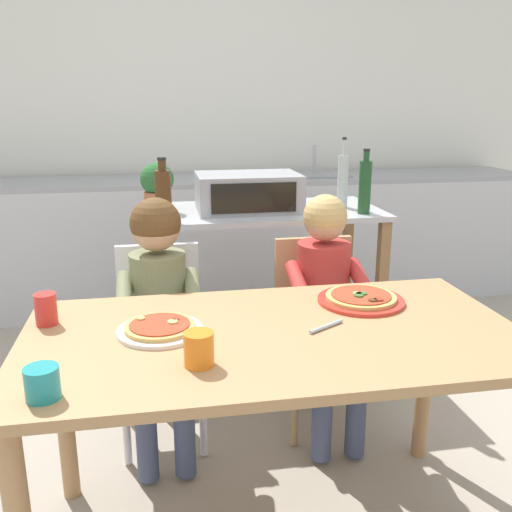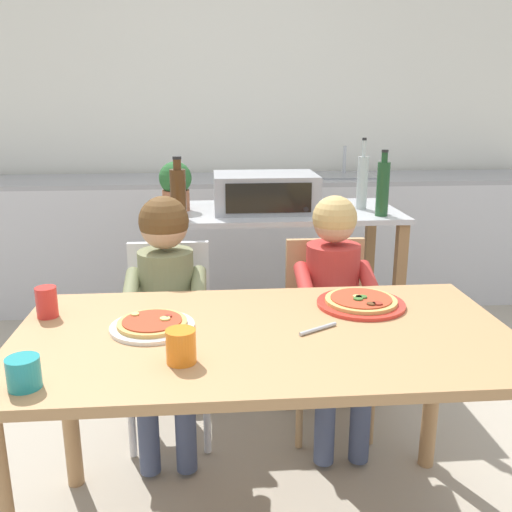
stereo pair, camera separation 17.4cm
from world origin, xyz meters
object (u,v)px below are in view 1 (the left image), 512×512
(pizza_plate_white, at_px, (160,329))
(serving_spoon, at_px, (326,326))
(child_in_olive_shirt, at_px, (159,296))
(drinking_cup_orange, at_px, (199,349))
(dining_table, at_px, (274,361))
(pizza_plate_red_rimmed, at_px, (361,299))
(child_in_red_shirt, at_px, (327,291))
(potted_herb_plant, at_px, (157,186))
(dining_chair_right, at_px, (317,318))
(toaster_oven, at_px, (248,192))
(drinking_cup_red, at_px, (46,309))
(bottle_dark_olive_oil, at_px, (365,186))
(bottle_clear_vinegar, at_px, (343,180))
(dining_chair_left, at_px, (161,329))
(drinking_cup_teal, at_px, (42,383))
(kitchen_island_cart, at_px, (260,264))
(bottle_brown_beer, at_px, (163,194))

(pizza_plate_white, xyz_separation_m, serving_spoon, (0.49, -0.06, -0.01))
(child_in_olive_shirt, height_order, drinking_cup_orange, child_in_olive_shirt)
(dining_table, bearing_deg, pizza_plate_red_rimmed, 29.02)
(pizza_plate_red_rimmed, bearing_deg, child_in_red_shirt, 90.01)
(potted_herb_plant, height_order, dining_chair_right, potted_herb_plant)
(toaster_oven, xyz_separation_m, potted_herb_plant, (-0.44, 0.04, 0.04))
(potted_herb_plant, bearing_deg, pizza_plate_white, -90.77)
(dining_chair_right, xyz_separation_m, serving_spoon, (-0.18, -0.69, 0.26))
(toaster_oven, distance_m, drinking_cup_red, 1.28)
(pizza_plate_red_rimmed, bearing_deg, potted_herb_plant, 122.91)
(bottle_dark_olive_oil, xyz_separation_m, dining_chair_right, (-0.31, -0.31, -0.53))
(bottle_clear_vinegar, height_order, bottle_dark_olive_oil, bottle_clear_vinegar)
(potted_herb_plant, distance_m, dining_table, 1.30)
(child_in_olive_shirt, bearing_deg, potted_herb_plant, 88.60)
(bottle_clear_vinegar, distance_m, dining_chair_right, 0.77)
(dining_chair_left, relative_size, pizza_plate_red_rimmed, 2.76)
(dining_table, relative_size, drinking_cup_orange, 16.32)
(child_in_olive_shirt, distance_m, pizza_plate_red_rimmed, 0.78)
(child_in_red_shirt, height_order, drinking_cup_teal, child_in_red_shirt)
(bottle_clear_vinegar, distance_m, drinking_cup_teal, 1.91)
(drinking_cup_red, bearing_deg, bottle_dark_olive_oil, 31.80)
(kitchen_island_cart, bearing_deg, dining_chair_left, -135.43)
(child_in_olive_shirt, bearing_deg, pizza_plate_white, -89.99)
(kitchen_island_cart, height_order, toaster_oven, toaster_oven)
(child_in_olive_shirt, xyz_separation_m, child_in_red_shirt, (0.68, -0.00, -0.02))
(potted_herb_plant, bearing_deg, bottle_dark_olive_oil, -12.46)
(bottle_brown_beer, distance_m, pizza_plate_white, 0.98)
(toaster_oven, height_order, dining_chair_right, toaster_oven)
(dining_table, bearing_deg, child_in_olive_shirt, 120.64)
(dining_chair_right, relative_size, child_in_red_shirt, 0.80)
(kitchen_island_cart, height_order, bottle_dark_olive_oil, bottle_dark_olive_oil)
(potted_herb_plant, bearing_deg, child_in_olive_shirt, -91.40)
(bottle_brown_beer, distance_m, potted_herb_plant, 0.22)
(toaster_oven, height_order, serving_spoon, toaster_oven)
(child_in_olive_shirt, bearing_deg, serving_spoon, -49.08)
(child_in_olive_shirt, relative_size, drinking_cup_red, 10.43)
(potted_herb_plant, height_order, pizza_plate_white, potted_herb_plant)
(bottle_dark_olive_oil, height_order, drinking_cup_teal, bottle_dark_olive_oil)
(dining_table, xyz_separation_m, dining_chair_right, (0.34, 0.69, -0.16))
(kitchen_island_cart, relative_size, pizza_plate_red_rimmed, 4.08)
(kitchen_island_cart, bearing_deg, bottle_brown_beer, -158.02)
(bottle_brown_beer, relative_size, dining_table, 0.19)
(dining_chair_left, bearing_deg, pizza_plate_white, -89.99)
(dining_chair_right, height_order, child_in_red_shirt, child_in_red_shirt)
(bottle_dark_olive_oil, relative_size, potted_herb_plant, 1.28)
(bottle_brown_beer, bearing_deg, dining_chair_right, -26.02)
(dining_table, distance_m, child_in_olive_shirt, 0.66)
(drinking_cup_orange, bearing_deg, serving_spoon, 23.79)
(kitchen_island_cart, height_order, dining_chair_left, kitchen_island_cart)
(dining_table, distance_m, dining_chair_right, 0.78)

